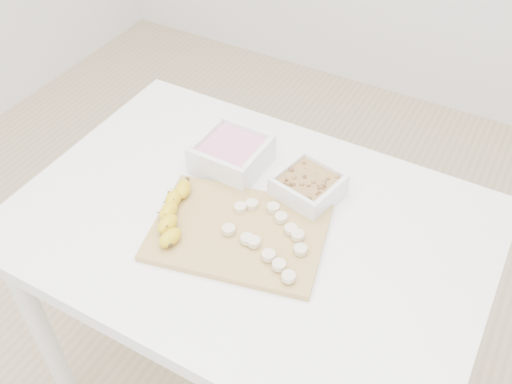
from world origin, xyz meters
The scene contains 6 objects.
table centered at (0.00, 0.00, 0.65)m, with size 1.00×0.70×0.75m.
bowl_yogurt centered at (-0.12, 0.14, 0.79)m, with size 0.16×0.16×0.07m.
bowl_granola centered at (0.08, 0.13, 0.78)m, with size 0.15×0.15×0.06m.
cutting_board centered at (0.00, -0.04, 0.76)m, with size 0.35×0.25×0.01m, color #AE8D4C.
banana centered at (-0.13, -0.08, 0.78)m, with size 0.05×0.19×0.03m, color gold, non-canonical shape.
banana_slices centered at (0.06, -0.03, 0.77)m, with size 0.20×0.18×0.02m.
Camera 1 is at (0.42, -0.72, 1.63)m, focal length 40.00 mm.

